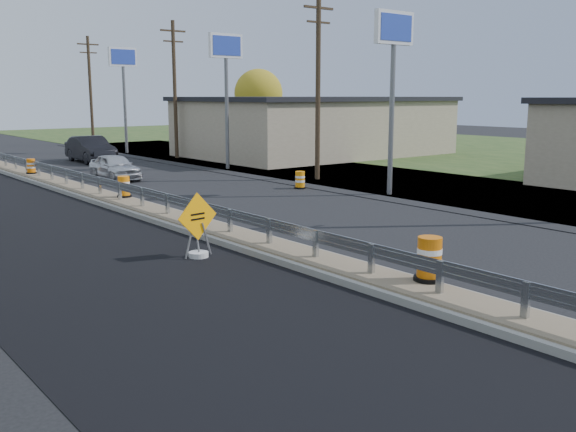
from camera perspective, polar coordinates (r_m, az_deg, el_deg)
ground at (r=19.92m, az=-5.14°, el=-2.03°), size 140.00×140.00×0.00m
grass_verge_far at (r=48.62m, az=18.46°, el=4.99°), size 40.00×120.00×0.03m
median at (r=26.81m, az=-14.69°, el=1.19°), size 1.60×55.00×0.23m
guardrail at (r=27.63m, az=-15.60°, el=2.71°), size 0.10×46.15×0.72m
retail_building_near at (r=48.18m, az=2.46°, el=8.03°), size 18.50×12.50×4.27m
pylon_sign_south at (r=28.70m, az=9.37°, el=14.75°), size 2.20×0.30×7.90m
pylon_sign_mid at (r=38.63m, az=-5.54°, el=13.75°), size 2.20×0.30×7.90m
pylon_sign_north at (r=50.89m, az=-14.46°, el=12.72°), size 2.20×0.30×7.90m
utility_pole_smid at (r=33.61m, az=2.68°, el=11.63°), size 1.90×0.26×9.40m
utility_pole_nmid at (r=45.94m, az=-10.04°, el=11.22°), size 1.90×0.26×9.40m
utility_pole_north at (r=59.51m, az=-17.16°, el=10.75°), size 1.90×0.26×9.40m
tree_far_yellow at (r=62.20m, az=-2.64°, el=10.82°), size 4.62×4.62×6.86m
caution_sign at (r=17.64m, az=-7.99°, el=-2.23°), size 1.29×0.54×1.80m
barrel_median_near at (r=14.85m, az=12.45°, el=-3.82°), size 0.69×0.69×1.01m
barrel_median_mid at (r=27.30m, az=-14.38°, el=2.51°), size 0.59×0.59×0.87m
barrel_median_far at (r=37.17m, az=-21.87°, el=4.11°), size 0.54×0.54×0.79m
barrel_shoulder_near at (r=30.53m, az=1.08°, el=3.20°), size 0.56×0.56×0.82m
barrel_shoulder_far at (r=49.90m, az=-16.36°, el=5.74°), size 0.63×0.63×0.93m
car_silver at (r=35.02m, az=-15.14°, el=4.25°), size 1.61×3.94×1.34m
car_dark_mid at (r=44.54m, az=-17.13°, el=5.69°), size 2.00×5.28×1.72m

